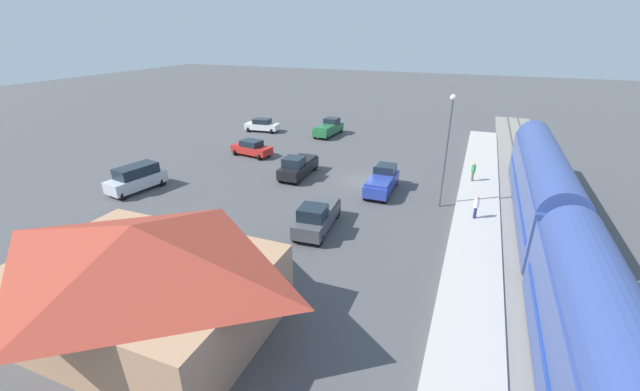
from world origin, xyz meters
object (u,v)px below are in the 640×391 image
(station_building, at_px, (141,275))
(pedestrian_waiting_far, at_px, (476,206))
(suv_silver, at_px, (136,178))
(sedan_red, at_px, (252,148))
(pickup_charcoal, at_px, (317,216))
(sedan_white, at_px, (262,125))
(pickup_blue, at_px, (382,180))
(pickup_black, at_px, (298,166))
(pickup_green, at_px, (329,128))
(light_pole_near_platform, at_px, (448,140))
(pedestrian_on_platform, at_px, (473,171))

(station_building, bearing_deg, pedestrian_waiting_far, -128.93)
(suv_silver, relative_size, sedan_red, 1.09)
(station_building, height_order, pickup_charcoal, station_building)
(sedan_white, relative_size, pickup_blue, 0.86)
(suv_silver, height_order, pickup_black, suv_silver)
(pickup_blue, bearing_deg, sedan_red, -17.22)
(station_building, relative_size, pickup_green, 2.16)
(pickup_green, bearing_deg, sedan_white, 8.27)
(light_pole_near_platform, bearing_deg, pedestrian_on_platform, -109.33)
(pedestrian_on_platform, bearing_deg, pickup_green, -32.48)
(pickup_blue, bearing_deg, pickup_black, -5.40)
(pedestrian_waiting_far, distance_m, pickup_blue, 8.21)
(pickup_black, bearing_deg, sedan_white, -50.06)
(pickup_charcoal, bearing_deg, pedestrian_waiting_far, -152.01)
(pickup_green, distance_m, light_pole_near_platform, 24.22)
(light_pole_near_platform, bearing_deg, pickup_green, -47.84)
(sedan_white, distance_m, light_pole_near_platform, 30.31)
(pedestrian_on_platform, bearing_deg, station_building, 61.97)
(pickup_blue, bearing_deg, pickup_charcoal, 73.41)
(suv_silver, relative_size, pickup_blue, 0.95)
(pedestrian_waiting_far, height_order, light_pole_near_platform, light_pole_near_platform)
(pickup_green, bearing_deg, pickup_charcoal, 108.91)
(pickup_black, bearing_deg, sedan_red, -28.71)
(pedestrian_on_platform, bearing_deg, pickup_blue, 34.16)
(pedestrian_waiting_far, relative_size, pickup_black, 0.32)
(pickup_charcoal, height_order, pickup_black, same)
(pickup_blue, xyz_separation_m, pickup_green, (11.05, -16.36, 0.00))
(pickup_blue, distance_m, sedan_red, 16.48)
(light_pole_near_platform, bearing_deg, pickup_black, -8.98)
(suv_silver, distance_m, light_pole_near_platform, 25.73)
(suv_silver, xyz_separation_m, light_pole_near_platform, (-24.60, -6.25, 4.23))
(pickup_black, height_order, pickup_blue, same)
(suv_silver, bearing_deg, light_pole_near_platform, -165.75)
(pickup_blue, relative_size, pickup_green, 0.98)
(station_building, relative_size, suv_silver, 2.32)
(pedestrian_waiting_far, xyz_separation_m, pickup_charcoal, (10.12, 5.38, -0.25))
(pickup_black, bearing_deg, pedestrian_waiting_far, 166.15)
(pickup_charcoal, relative_size, sedan_red, 1.17)
(pedestrian_waiting_far, bearing_deg, pickup_blue, -22.41)
(pickup_blue, height_order, pickup_green, same)
(pedestrian_on_platform, relative_size, pickup_black, 0.32)
(pedestrian_on_platform, bearing_deg, pedestrian_waiting_far, 93.55)
(pedestrian_waiting_far, distance_m, pickup_black, 16.32)
(pedestrian_waiting_far, distance_m, sedan_white, 33.18)
(pickup_charcoal, height_order, suv_silver, suv_silver)
(pickup_green, xyz_separation_m, light_pole_near_platform, (-15.99, 17.66, 4.35))
(sedan_white, bearing_deg, pickup_blue, 143.34)
(light_pole_near_platform, bearing_deg, station_building, 59.42)
(sedan_white, height_order, light_pole_near_platform, light_pole_near_platform)
(sedan_red, relative_size, light_pole_near_platform, 0.54)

